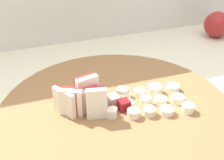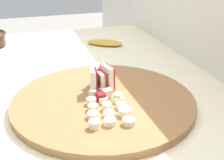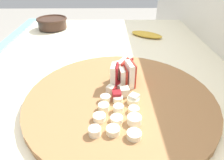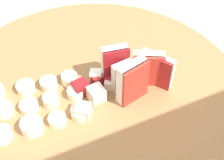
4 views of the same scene
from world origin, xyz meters
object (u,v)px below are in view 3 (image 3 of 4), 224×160
Objects in this scene: apple_wedge_fan at (123,73)px; banana_peel at (147,34)px; cutting_board at (120,99)px; apple_dice_pile at (120,91)px; banana_slice_rows at (118,115)px; ceramic_bowl at (52,23)px.

apple_wedge_fan reaches higher than banana_peel.
cutting_board and banana_peel have the same top height.
apple_dice_pile reaches higher than cutting_board.
apple_dice_pile is 0.49m from banana_peel.
banana_slice_rows is at bearing -6.43° from apple_dice_pile.
apple_dice_pile is 0.61× the size of banana_peel.
ceramic_bowl reaches higher than apple_dice_pile.
banana_peel is (-0.47, 0.14, -0.00)m from cutting_board.
cutting_board is 0.50m from banana_peel.
ceramic_bowl is at bearing -156.48° from banana_slice_rows.
banana_slice_rows is at bearing -6.60° from cutting_board.
apple_dice_pile reaches higher than banana_slice_rows.
cutting_board is 3.32× the size of banana_slice_rows.
cutting_board is at bearing -3.99° from apple_dice_pile.
apple_wedge_fan is 0.43m from banana_peel.
apple_wedge_fan is (-0.06, 0.01, 0.04)m from cutting_board.
banana_peel is (-0.55, 0.15, -0.02)m from banana_slice_rows.
apple_wedge_fan is 0.66× the size of banana_slice_rows.
apple_wedge_fan is 0.61m from ceramic_bowl.
banana_slice_rows is at bearing 23.52° from ceramic_bowl.
cutting_board is at bearing -9.84° from apple_wedge_fan.
banana_peel is at bearing 164.72° from banana_slice_rows.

